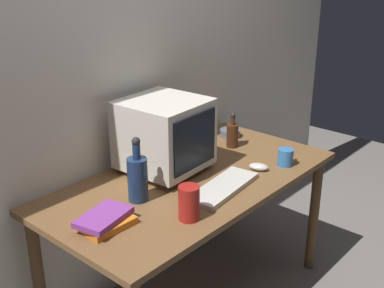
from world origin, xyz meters
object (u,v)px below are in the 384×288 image
bottle_short (232,134)px  keyboard (224,187)px  book_stack (105,220)px  mug (286,157)px  metal_canister (189,203)px  bottle_tall (138,177)px  cd_spindle (230,133)px  computer_mouse (259,167)px  crt_monitor (164,135)px

bottle_short → keyboard: bearing=-147.5°
keyboard → book_stack: (-0.58, 0.16, 0.02)m
book_stack → mug: bearing=-13.0°
keyboard → metal_canister: 0.32m
bottle_short → mug: bearing=-93.8°
bottle_tall → book_stack: bearing=-165.1°
mug → cd_spindle: mug is taller
computer_mouse → metal_canister: bearing=163.7°
keyboard → computer_mouse: bearing=-6.7°
bottle_short → cd_spindle: (0.12, 0.11, -0.05)m
bottle_short → book_stack: (-1.04, -0.13, -0.05)m
metal_canister → mug: bearing=-1.2°
bottle_short → bottle_tall: bearing=-175.3°
cd_spindle → metal_canister: size_ratio=0.80×
keyboard → cd_spindle: size_ratio=3.50×
crt_monitor → metal_canister: bearing=-124.6°
book_stack → cd_spindle: (1.16, 0.24, -0.01)m
cd_spindle → bottle_tall: bearing=-169.3°
bottle_tall → metal_canister: bottle_tall is taller
crt_monitor → metal_canister: (-0.29, -0.41, -0.12)m
keyboard → cd_spindle: 0.70m
bottle_tall → book_stack: bottle_tall is taller
keyboard → mug: (0.43, -0.07, 0.03)m
metal_canister → bottle_short: bearing=24.4°
crt_monitor → keyboard: bearing=-86.1°
crt_monitor → computer_mouse: size_ratio=4.09×
bottle_tall → crt_monitor: bearing=23.1°
cd_spindle → book_stack: bearing=-168.4°
metal_canister → cd_spindle: bearing=27.1°
computer_mouse → bottle_tall: size_ratio=0.33×
cd_spindle → crt_monitor: bearing=-176.2°
bottle_tall → mug: size_ratio=2.51×
mug → metal_canister: size_ratio=0.80×
crt_monitor → bottle_short: 0.50m
bottle_tall → metal_canister: size_ratio=2.01×
bottle_tall → cd_spindle: 0.93m
mug → cd_spindle: bearing=72.9°
keyboard → bottle_tall: 0.41m
bottle_short → book_stack: bottle_short is taller
book_stack → mug: size_ratio=2.12×
bottle_tall → mug: bottle_tall is taller
bottle_tall → bottle_short: (0.79, 0.07, -0.04)m
bottle_tall → metal_canister: 0.29m
book_stack → mug: 1.04m
bottle_short → computer_mouse: bearing=-119.8°
cd_spindle → metal_canister: 1.00m
crt_monitor → bottle_short: size_ratio=2.02×
crt_monitor → bottle_short: crt_monitor is taller
keyboard → mug: mug is taller
book_stack → bottle_short: bearing=7.2°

